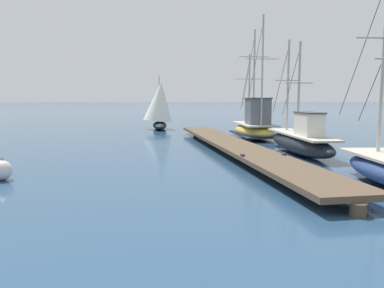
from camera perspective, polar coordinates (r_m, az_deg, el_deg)
floating_dock at (r=17.86m, az=6.27°, el=-0.15°), size 3.30×19.70×0.53m
fishing_boat_0 at (r=18.03m, az=15.94°, el=0.54°), size 1.47×7.51×5.38m
fishing_boat_1 at (r=24.11m, az=9.37°, el=2.65°), size 2.21×6.32×7.25m
mooring_buoy at (r=13.26m, az=-26.60°, el=-3.56°), size 0.63×0.63×0.70m
distant_sailboat at (r=30.85m, az=-4.88°, el=5.83°), size 2.63×4.61×4.27m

